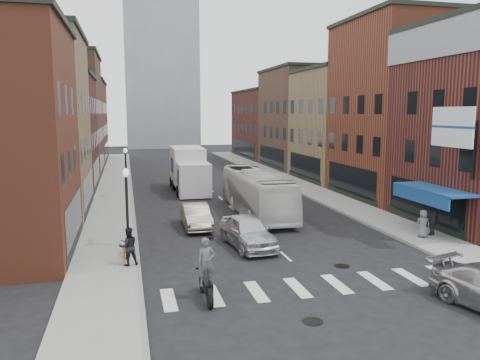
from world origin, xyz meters
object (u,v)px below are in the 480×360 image
Objects in this scene: streetlamp_near at (127,193)px; ped_left_solo at (128,246)px; bike_rack at (124,255)px; ped_right_c at (423,224)px; ped_right_a at (431,218)px; motorcycle_rider at (206,271)px; transit_bus at (256,192)px; sedan_left_far at (196,216)px; parked_bicycle at (126,246)px; streetlamp_far at (126,164)px; box_truck at (189,170)px; billboard_sign at (453,128)px; sedan_left_near at (248,231)px.

streetlamp_near is 3.54m from ped_left_solo.
bike_rack is at bearing -68.68° from ped_left_solo.
ped_left_solo is at bearing 17.76° from ped_right_c.
ped_right_a is (16.59, 1.05, 0.57)m from bike_rack.
transit_bus is at bearing 64.65° from motorcycle_rider.
motorcycle_rider is at bearing -96.04° from sedan_left_far.
parked_bicycle reaches higher than bike_rack.
sedan_left_far is (4.01, -10.33, -2.20)m from streetlamp_far.
transit_bus is 5.45m from sedan_left_far.
bike_rack is 0.09× the size of box_truck.
ped_left_solo is 0.89× the size of ped_right_a.
box_truck is 2.03× the size of sedan_left_far.
ped_left_solo is at bearing -131.74° from transit_bus.
ped_right_c is (15.64, -2.00, -2.00)m from streetlamp_near.
streetlamp_far is 0.37× the size of transit_bus.
bike_rack is at bearing 177.17° from billboard_sign.
box_truck reaches higher than motorcycle_rider.
box_truck reaches higher than bike_rack.
box_truck is at bearing 74.14° from bike_rack.
box_truck is at bearing 28.58° from streetlamp_far.
motorcycle_rider is 11.11m from sedan_left_far.
transit_bus reaches higher than ped_right_a.
streetlamp_near is 2.11× the size of ped_right_a.
box_truck is 20.66m from ped_left_solo.
sedan_left_near is at bearing 165.91° from billboard_sign.
bike_rack is 0.46× the size of ped_left_solo.
transit_bus is 7.96m from sedan_left_near.
sedan_left_far reaches higher than bike_rack.
sedan_left_far is 6.53m from parked_bicycle.
ped_left_solo reaches higher than parked_bicycle.
box_truck is 3.70× the size of motorcycle_rider.
transit_bus is at bearing -41.10° from streetlamp_far.
streetlamp_near is at bearing 84.92° from parked_bicycle.
ped_right_a is (7.79, -8.15, -0.40)m from transit_bus.
box_truck is 17.97m from sedan_left_near.
parked_bicycle is (-4.11, -5.07, -0.13)m from sedan_left_far.
ped_right_a reaches higher than sedan_left_near.
sedan_left_near is at bearing 8.20° from ped_right_c.
bike_rack is at bearing 16.66° from ped_right_c.
transit_bus is at bearing 37.07° from streetlamp_near.
ped_left_solo is at bearing -55.71° from bike_rack.
sedan_left_near is (6.03, -1.00, -2.09)m from streetlamp_near.
streetlamp_far is 5.14× the size of bike_rack.
billboard_sign is 0.42× the size of box_truck.
streetlamp_far is 11.50m from transit_bus.
bike_rack is at bearing -123.06° from sedan_left_far.
billboard_sign is 11.56m from sedan_left_near.
sedan_left_far is (-1.37, -13.26, -1.18)m from box_truck.
motorcycle_rider is at bearing 2.67° from ped_right_a.
bike_rack is at bearing -90.69° from streetlamp_far.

